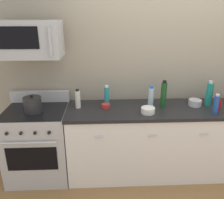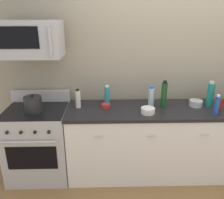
{
  "view_description": "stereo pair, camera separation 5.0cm",
  "coord_description": "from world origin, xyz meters",
  "px_view_note": "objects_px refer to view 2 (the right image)",
  "views": [
    {
      "loc": [
        -0.86,
        -2.58,
        2.0
      ],
      "look_at": [
        -0.74,
        -0.05,
        1.06
      ],
      "focal_mm": 36.62,
      "sensor_mm": 36.0,
      "label": 1
    },
    {
      "loc": [
        -0.81,
        -2.58,
        2.0
      ],
      "look_at": [
        -0.74,
        -0.05,
        1.06
      ],
      "focal_mm": 36.62,
      "sensor_mm": 36.0,
      "label": 2
    }
  ],
  "objects_px": {
    "microwave": "(28,39)",
    "bottle_wine_green": "(164,95)",
    "range_oven": "(39,142)",
    "bottle_soda_blue": "(217,105)",
    "bottle_olive_oil": "(212,93)",
    "bowl_steel_prep": "(196,103)",
    "bowl_red_small": "(106,106)",
    "bottle_vinegar_white": "(78,99)",
    "stockpot": "(33,104)",
    "bottle_sparkling_teal": "(210,94)",
    "bowl_white_ceramic": "(148,110)",
    "bottle_hot_sauce_red": "(220,104)",
    "bottle_dish_soap": "(107,95)",
    "bottle_water_clear": "(151,97)"
  },
  "relations": [
    {
      "from": "bottle_vinegar_white",
      "to": "stockpot",
      "type": "relative_size",
      "value": 1.11
    },
    {
      "from": "bottle_olive_oil",
      "to": "bowl_steel_prep",
      "type": "relative_size",
      "value": 1.72
    },
    {
      "from": "microwave",
      "to": "bowl_steel_prep",
      "type": "bearing_deg",
      "value": 0.45
    },
    {
      "from": "range_oven",
      "to": "bottle_olive_oil",
      "type": "height_order",
      "value": "bottle_olive_oil"
    },
    {
      "from": "microwave",
      "to": "bottle_hot_sauce_red",
      "type": "bearing_deg",
      "value": -2.93
    },
    {
      "from": "bottle_water_clear",
      "to": "bottle_sparkling_teal",
      "type": "bearing_deg",
      "value": -1.82
    },
    {
      "from": "range_oven",
      "to": "microwave",
      "type": "relative_size",
      "value": 1.44
    },
    {
      "from": "microwave",
      "to": "bottle_wine_green",
      "type": "relative_size",
      "value": 2.16
    },
    {
      "from": "bowl_red_small",
      "to": "stockpot",
      "type": "height_order",
      "value": "stockpot"
    },
    {
      "from": "bottle_sparkling_teal",
      "to": "bottle_olive_oil",
      "type": "relative_size",
      "value": 1.15
    },
    {
      "from": "bottle_wine_green",
      "to": "bowl_red_small",
      "type": "bearing_deg",
      "value": 178.3
    },
    {
      "from": "bottle_vinegar_white",
      "to": "bowl_red_small",
      "type": "distance_m",
      "value": 0.35
    },
    {
      "from": "bottle_hot_sauce_red",
      "to": "bottle_soda_blue",
      "type": "bearing_deg",
      "value": -130.29
    },
    {
      "from": "bottle_soda_blue",
      "to": "bottle_sparkling_teal",
      "type": "bearing_deg",
      "value": 84.4
    },
    {
      "from": "bottle_olive_oil",
      "to": "bowl_white_ceramic",
      "type": "height_order",
      "value": "bottle_olive_oil"
    },
    {
      "from": "range_oven",
      "to": "bottle_sparkling_teal",
      "type": "distance_m",
      "value": 2.24
    },
    {
      "from": "range_oven",
      "to": "bottle_sparkling_teal",
      "type": "bearing_deg",
      "value": 1.75
    },
    {
      "from": "range_oven",
      "to": "bottle_vinegar_white",
      "type": "distance_m",
      "value": 0.77
    },
    {
      "from": "bottle_wine_green",
      "to": "stockpot",
      "type": "relative_size",
      "value": 1.59
    },
    {
      "from": "bottle_vinegar_white",
      "to": "stockpot",
      "type": "height_order",
      "value": "bottle_vinegar_white"
    },
    {
      "from": "bottle_water_clear",
      "to": "bottle_dish_soap",
      "type": "bearing_deg",
      "value": 172.82
    },
    {
      "from": "bottle_sparkling_teal",
      "to": "microwave",
      "type": "bearing_deg",
      "value": -179.44
    },
    {
      "from": "bottle_olive_oil",
      "to": "bowl_red_small",
      "type": "xyz_separation_m",
      "value": [
        -1.37,
        -0.12,
        -0.11
      ]
    },
    {
      "from": "bottle_dish_soap",
      "to": "bowl_white_ceramic",
      "type": "height_order",
      "value": "bottle_dish_soap"
    },
    {
      "from": "bottle_olive_oil",
      "to": "bowl_steel_prep",
      "type": "bearing_deg",
      "value": -155.75
    },
    {
      "from": "bottle_water_clear",
      "to": "bottle_soda_blue",
      "type": "bearing_deg",
      "value": -21.38
    },
    {
      "from": "bottle_sparkling_teal",
      "to": "bowl_red_small",
      "type": "relative_size",
      "value": 2.94
    },
    {
      "from": "bottle_vinegar_white",
      "to": "bowl_white_ceramic",
      "type": "xyz_separation_m",
      "value": [
        0.83,
        -0.2,
        -0.08
      ]
    },
    {
      "from": "bottle_olive_oil",
      "to": "bowl_red_small",
      "type": "relative_size",
      "value": 2.55
    },
    {
      "from": "bottle_wine_green",
      "to": "bowl_steel_prep",
      "type": "xyz_separation_m",
      "value": [
        0.42,
        0.03,
        -0.12
      ]
    },
    {
      "from": "bottle_water_clear",
      "to": "stockpot",
      "type": "xyz_separation_m",
      "value": [
        -1.43,
        -0.14,
        -0.03
      ]
    },
    {
      "from": "bottle_sparkling_teal",
      "to": "bowl_white_ceramic",
      "type": "relative_size",
      "value": 1.99
    },
    {
      "from": "bottle_olive_oil",
      "to": "bottle_sparkling_teal",
      "type": "bearing_deg",
      "value": -124.88
    },
    {
      "from": "microwave",
      "to": "bottle_olive_oil",
      "type": "bearing_deg",
      "value": 3.15
    },
    {
      "from": "microwave",
      "to": "bottle_sparkling_teal",
      "type": "xyz_separation_m",
      "value": [
        2.16,
        0.02,
        -0.68
      ]
    },
    {
      "from": "stockpot",
      "to": "microwave",
      "type": "bearing_deg",
      "value": 89.87
    },
    {
      "from": "range_oven",
      "to": "bottle_soda_blue",
      "type": "relative_size",
      "value": 4.53
    },
    {
      "from": "bowl_red_small",
      "to": "bowl_steel_prep",
      "type": "relative_size",
      "value": 0.68
    },
    {
      "from": "range_oven",
      "to": "stockpot",
      "type": "xyz_separation_m",
      "value": [
        0.0,
        -0.05,
        0.55
      ]
    },
    {
      "from": "stockpot",
      "to": "bottle_hot_sauce_red",
      "type": "bearing_deg",
      "value": -0.41
    },
    {
      "from": "bowl_red_small",
      "to": "bottle_wine_green",
      "type": "bearing_deg",
      "value": -1.7
    },
    {
      "from": "bottle_wine_green",
      "to": "stockpot",
      "type": "xyz_separation_m",
      "value": [
        -1.57,
        -0.08,
        -0.07
      ]
    },
    {
      "from": "bottle_wine_green",
      "to": "bottle_water_clear",
      "type": "bearing_deg",
      "value": 156.17
    },
    {
      "from": "bottle_dish_soap",
      "to": "bottle_olive_oil",
      "type": "distance_m",
      "value": 1.35
    },
    {
      "from": "microwave",
      "to": "bowl_steel_prep",
      "type": "relative_size",
      "value": 4.61
    },
    {
      "from": "bottle_hot_sauce_red",
      "to": "bottle_olive_oil",
      "type": "bearing_deg",
      "value": 90.9
    },
    {
      "from": "microwave",
      "to": "bowl_white_ceramic",
      "type": "bearing_deg",
      "value": -8.1
    },
    {
      "from": "bottle_water_clear",
      "to": "bottle_vinegar_white",
      "type": "distance_m",
      "value": 0.91
    },
    {
      "from": "bottle_hot_sauce_red",
      "to": "bottle_olive_oil",
      "type": "height_order",
      "value": "bottle_olive_oil"
    },
    {
      "from": "range_oven",
      "to": "bowl_red_small",
      "type": "xyz_separation_m",
      "value": [
        0.86,
        0.05,
        0.48
      ]
    }
  ]
}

